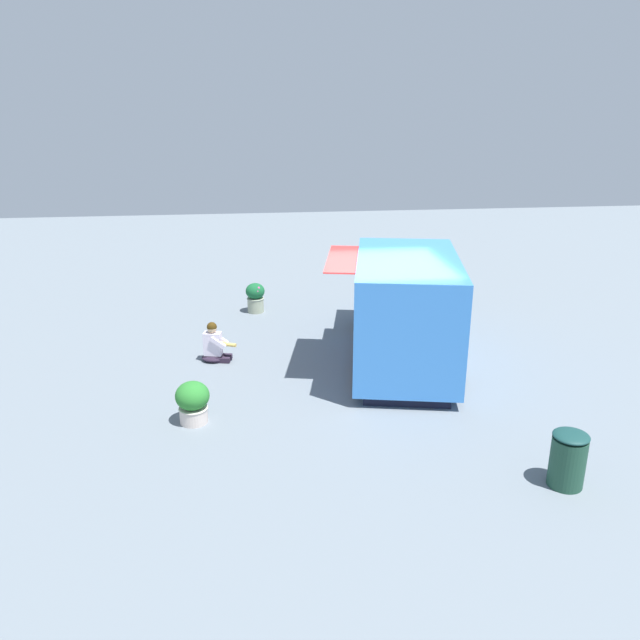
% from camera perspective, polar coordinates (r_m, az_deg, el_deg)
% --- Properties ---
extents(ground_plane, '(40.00, 40.00, 0.00)m').
position_cam_1_polar(ground_plane, '(12.98, 5.23, -5.16)').
color(ground_plane, slate).
extents(food_truck, '(3.44, 5.64, 2.40)m').
position_cam_1_polar(food_truck, '(13.61, 7.61, 1.10)').
color(food_truck, '#3B83DA').
rests_on(food_truck, ground_plane).
extents(person_customer, '(0.81, 0.54, 0.88)m').
position_cam_1_polar(person_customer, '(13.78, -9.52, -2.31)').
color(person_customer, '#2A1F2F').
rests_on(person_customer, ground_plane).
extents(planter_flowering_near, '(0.50, 0.50, 0.79)m').
position_cam_1_polar(planter_flowering_near, '(16.78, -5.86, 2.11)').
color(planter_flowering_near, '#979E81').
rests_on(planter_flowering_near, ground_plane).
extents(planter_flowering_far, '(0.59, 0.59, 0.76)m').
position_cam_1_polar(planter_flowering_far, '(11.26, -11.42, -7.21)').
color(planter_flowering_far, beige).
rests_on(planter_flowering_far, ground_plane).
extents(trash_bin, '(0.52, 0.52, 0.87)m').
position_cam_1_polar(trash_bin, '(10.02, 21.50, -11.58)').
color(trash_bin, '#1E4534').
rests_on(trash_bin, ground_plane).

